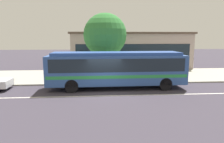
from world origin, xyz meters
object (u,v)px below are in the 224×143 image
object	(u,v)px
pedestrian_walking_along_curb	(163,69)
bus_stop_sign	(157,64)
transit_bus	(117,67)
pedestrian_waiting_near_sign	(102,69)
street_tree_near_stop	(105,35)

from	to	relation	value
pedestrian_walking_along_curb	bus_stop_sign	size ratio (longest dim) A/B	0.73
pedestrian_walking_along_curb	bus_stop_sign	world-z (taller)	bus_stop_sign
bus_stop_sign	transit_bus	bearing A→B (deg)	-152.38
pedestrian_waiting_near_sign	bus_stop_sign	world-z (taller)	bus_stop_sign
transit_bus	bus_stop_sign	distance (m)	4.43
transit_bus	bus_stop_sign	size ratio (longest dim) A/B	4.48
pedestrian_waiting_near_sign	street_tree_near_stop	size ratio (longest dim) A/B	0.27
pedestrian_walking_along_curb	street_tree_near_stop	bearing A→B (deg)	158.53
transit_bus	pedestrian_walking_along_curb	world-z (taller)	transit_bus
pedestrian_waiting_near_sign	bus_stop_sign	distance (m)	5.08
bus_stop_sign	pedestrian_walking_along_curb	bearing A→B (deg)	1.94
street_tree_near_stop	transit_bus	bearing A→B (deg)	-79.78
pedestrian_waiting_near_sign	pedestrian_walking_along_curb	distance (m)	5.59
pedestrian_walking_along_curb	street_tree_near_stop	size ratio (longest dim) A/B	0.28
transit_bus	pedestrian_waiting_near_sign	size ratio (longest dim) A/B	6.42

